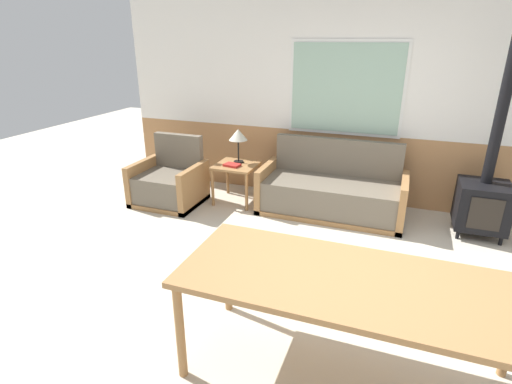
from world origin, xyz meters
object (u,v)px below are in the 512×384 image
Objects in this scene: couch at (331,193)px; side_table at (236,170)px; table_lamp at (238,136)px; armchair at (169,184)px; dining_table at (351,288)px; wood_stove at (485,192)px.

couch is 3.29× the size of side_table.
table_lamp is at bearing 178.65° from couch.
table_lamp is (-0.01, 0.10, 0.45)m from side_table.
side_table is at bearing 7.55° from armchair.
table_lamp is (-1.28, 0.03, 0.63)m from couch.
couch is 3.92× the size of table_lamp.
wood_stove is at bearing 66.99° from dining_table.
wood_stove is at bearing 1.51° from side_table.
wood_stove reaches higher than dining_table.
armchair is (-2.12, -0.41, -0.01)m from couch.
dining_table is (2.69, -2.20, 0.42)m from armchair.
armchair is at bearing -152.42° from table_lamp.
wood_stove is at bearing 0.45° from couch.
dining_table is at bearing -53.93° from side_table.
table_lamp reaches higher than armchair.
couch is at bearing -3.67° from armchair.
armchair reaches higher than dining_table.
dining_table is (1.86, -2.64, -0.21)m from table_lamp.
dining_table is 2.85m from wood_stove.
couch is 1.43m from table_lamp.
couch reaches higher than dining_table.
table_lamp reaches higher than dining_table.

